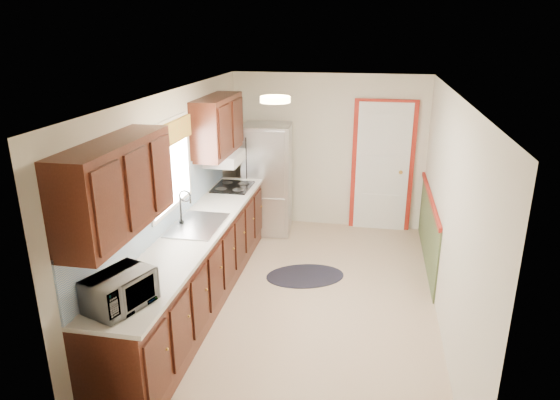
% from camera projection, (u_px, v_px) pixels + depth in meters
% --- Properties ---
extents(room_shell, '(3.20, 5.20, 2.52)m').
position_uv_depth(room_shell, '(306.00, 204.00, 5.47)').
color(room_shell, tan).
rests_on(room_shell, ground).
extents(kitchen_run, '(0.63, 4.00, 2.20)m').
position_uv_depth(kitchen_run, '(192.00, 239.00, 5.54)').
color(kitchen_run, '#34130B').
rests_on(kitchen_run, ground).
extents(back_wall_trim, '(1.12, 2.30, 2.08)m').
position_uv_depth(back_wall_trim, '(392.00, 179.00, 7.45)').
color(back_wall_trim, maroon).
rests_on(back_wall_trim, ground).
extents(ceiling_fixture, '(0.30, 0.30, 0.06)m').
position_uv_depth(ceiling_fixture, '(275.00, 99.00, 4.96)').
color(ceiling_fixture, '#FFD88C').
rests_on(ceiling_fixture, room_shell).
extents(microwave, '(0.44, 0.58, 0.35)m').
position_uv_depth(microwave, '(120.00, 287.00, 3.90)').
color(microwave, white).
rests_on(microwave, kitchen_run).
extents(refrigerator, '(0.75, 0.73, 1.68)m').
position_uv_depth(refrigerator, '(268.00, 179.00, 7.64)').
color(refrigerator, '#B7B7BC').
rests_on(refrigerator, ground).
extents(rug, '(1.16, 0.94, 0.01)m').
position_uv_depth(rug, '(305.00, 276.00, 6.43)').
color(rug, black).
rests_on(rug, ground).
extents(cooktop, '(0.50, 0.60, 0.02)m').
position_uv_depth(cooktop, '(233.00, 187.00, 6.90)').
color(cooktop, black).
rests_on(cooktop, kitchen_run).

